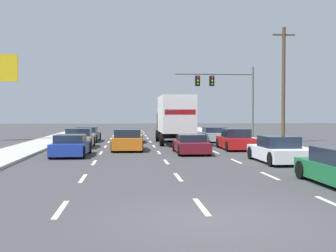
{
  "coord_description": "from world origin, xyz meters",
  "views": [
    {
      "loc": [
        -1.78,
        -9.18,
        2.28
      ],
      "look_at": [
        0.92,
        20.41,
        1.46
      ],
      "focal_mm": 46.23,
      "sensor_mm": 36.0,
      "label": 1
    }
  ],
  "objects_px": {
    "car_tan": "(79,139)",
    "car_white": "(277,151)",
    "car_orange": "(128,141)",
    "traffic_signal_mast": "(221,86)",
    "car_yellow": "(131,136)",
    "car_red": "(235,140)",
    "car_silver": "(214,135)",
    "car_blue": "(71,146)",
    "car_gray": "(87,135)",
    "box_truck": "(175,117)",
    "utility_pole_mid": "(283,83)",
    "car_maroon": "(191,144)"
  },
  "relations": [
    {
      "from": "car_gray",
      "to": "box_truck",
      "type": "bearing_deg",
      "value": -27.56
    },
    {
      "from": "car_red",
      "to": "traffic_signal_mast",
      "type": "bearing_deg",
      "value": 81.84
    },
    {
      "from": "traffic_signal_mast",
      "to": "utility_pole_mid",
      "type": "relative_size",
      "value": 0.83
    },
    {
      "from": "car_red",
      "to": "traffic_signal_mast",
      "type": "height_order",
      "value": "traffic_signal_mast"
    },
    {
      "from": "car_blue",
      "to": "car_red",
      "type": "bearing_deg",
      "value": 18.76
    },
    {
      "from": "car_tan",
      "to": "car_orange",
      "type": "distance_m",
      "value": 4.33
    },
    {
      "from": "box_truck",
      "to": "traffic_signal_mast",
      "type": "distance_m",
      "value": 9.74
    },
    {
      "from": "car_gray",
      "to": "traffic_signal_mast",
      "type": "xyz_separation_m",
      "value": [
        12.13,
        4.1,
        4.34
      ]
    },
    {
      "from": "traffic_signal_mast",
      "to": "car_orange",
      "type": "bearing_deg",
      "value": -123.69
    },
    {
      "from": "utility_pole_mid",
      "to": "traffic_signal_mast",
      "type": "bearing_deg",
      "value": 116.26
    },
    {
      "from": "car_gray",
      "to": "car_yellow",
      "type": "xyz_separation_m",
      "value": [
        3.6,
        -1.21,
        -0.03
      ]
    },
    {
      "from": "car_gray",
      "to": "car_silver",
      "type": "bearing_deg",
      "value": -7.16
    },
    {
      "from": "box_truck",
      "to": "car_tan",
      "type": "bearing_deg",
      "value": -158.65
    },
    {
      "from": "car_tan",
      "to": "car_white",
      "type": "bearing_deg",
      "value": -44.73
    },
    {
      "from": "car_maroon",
      "to": "car_white",
      "type": "height_order",
      "value": "car_white"
    },
    {
      "from": "car_gray",
      "to": "car_orange",
      "type": "relative_size",
      "value": 1.13
    },
    {
      "from": "car_orange",
      "to": "car_red",
      "type": "xyz_separation_m",
      "value": [
        6.89,
        0.03,
        -0.0
      ]
    },
    {
      "from": "car_tan",
      "to": "car_red",
      "type": "relative_size",
      "value": 0.96
    },
    {
      "from": "car_silver",
      "to": "car_tan",
      "type": "bearing_deg",
      "value": -154.29
    },
    {
      "from": "car_blue",
      "to": "car_silver",
      "type": "height_order",
      "value": "car_silver"
    },
    {
      "from": "car_gray",
      "to": "utility_pole_mid",
      "type": "bearing_deg",
      "value": -10.75
    },
    {
      "from": "car_orange",
      "to": "car_red",
      "type": "bearing_deg",
      "value": 0.26
    },
    {
      "from": "car_red",
      "to": "car_yellow",
      "type": "bearing_deg",
      "value": 130.35
    },
    {
      "from": "car_gray",
      "to": "car_red",
      "type": "relative_size",
      "value": 1.1
    },
    {
      "from": "car_blue",
      "to": "car_maroon",
      "type": "height_order",
      "value": "car_blue"
    },
    {
      "from": "car_yellow",
      "to": "car_orange",
      "type": "distance_m",
      "value": 7.86
    },
    {
      "from": "car_blue",
      "to": "utility_pole_mid",
      "type": "bearing_deg",
      "value": 31.64
    },
    {
      "from": "car_tan",
      "to": "traffic_signal_mast",
      "type": "height_order",
      "value": "traffic_signal_mast"
    },
    {
      "from": "car_red",
      "to": "utility_pole_mid",
      "type": "xyz_separation_m",
      "value": [
        5.37,
        6.07,
        4.1
      ]
    },
    {
      "from": "car_gray",
      "to": "car_yellow",
      "type": "bearing_deg",
      "value": -18.57
    },
    {
      "from": "car_gray",
      "to": "car_blue",
      "type": "xyz_separation_m",
      "value": [
        0.29,
        -12.41,
        -0.01
      ]
    },
    {
      "from": "car_tan",
      "to": "car_red",
      "type": "bearing_deg",
      "value": -15.1
    },
    {
      "from": "car_tan",
      "to": "box_truck",
      "type": "bearing_deg",
      "value": 21.35
    },
    {
      "from": "car_gray",
      "to": "car_white",
      "type": "xyz_separation_m",
      "value": [
        10.38,
        -16.52,
        0.01
      ]
    },
    {
      "from": "car_tan",
      "to": "box_truck",
      "type": "distance_m",
      "value": 7.5
    },
    {
      "from": "car_yellow",
      "to": "car_silver",
      "type": "distance_m",
      "value": 6.77
    },
    {
      "from": "car_orange",
      "to": "traffic_signal_mast",
      "type": "relative_size",
      "value": 0.55
    },
    {
      "from": "car_silver",
      "to": "utility_pole_mid",
      "type": "bearing_deg",
      "value": -17.57
    },
    {
      "from": "car_orange",
      "to": "car_maroon",
      "type": "bearing_deg",
      "value": -34.38
    },
    {
      "from": "car_yellow",
      "to": "car_silver",
      "type": "bearing_deg",
      "value": -0.78
    },
    {
      "from": "car_gray",
      "to": "traffic_signal_mast",
      "type": "distance_m",
      "value": 13.52
    },
    {
      "from": "car_silver",
      "to": "car_yellow",
      "type": "bearing_deg",
      "value": 179.22
    },
    {
      "from": "car_blue",
      "to": "car_white",
      "type": "distance_m",
      "value": 10.89
    },
    {
      "from": "car_blue",
      "to": "car_white",
      "type": "relative_size",
      "value": 1.0
    },
    {
      "from": "car_gray",
      "to": "car_orange",
      "type": "xyz_separation_m",
      "value": [
        3.36,
        -9.06,
        0.05
      ]
    },
    {
      "from": "box_truck",
      "to": "car_maroon",
      "type": "height_order",
      "value": "box_truck"
    },
    {
      "from": "car_tan",
      "to": "car_silver",
      "type": "bearing_deg",
      "value": 25.71
    },
    {
      "from": "car_red",
      "to": "car_silver",
      "type": "bearing_deg",
      "value": 89.08
    },
    {
      "from": "car_yellow",
      "to": "car_blue",
      "type": "bearing_deg",
      "value": -106.47
    },
    {
      "from": "car_maroon",
      "to": "car_orange",
      "type": "bearing_deg",
      "value": 145.62
    }
  ]
}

